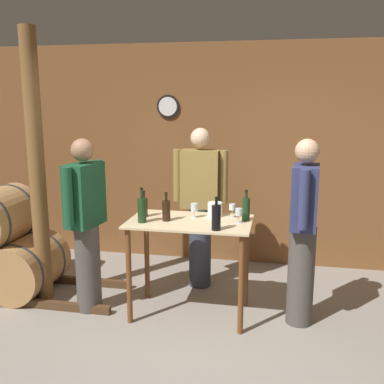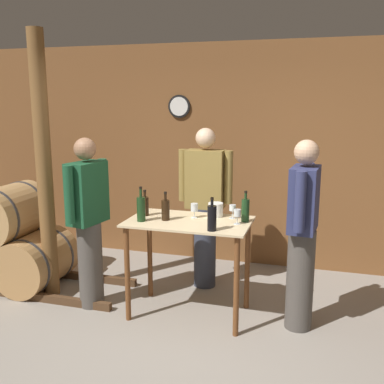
{
  "view_description": "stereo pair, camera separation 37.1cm",
  "coord_description": "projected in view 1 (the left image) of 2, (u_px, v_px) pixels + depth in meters",
  "views": [
    {
      "loc": [
        0.66,
        -3.06,
        2.03
      ],
      "look_at": [
        -0.14,
        0.97,
        1.18
      ],
      "focal_mm": 42.0,
      "sensor_mm": 36.0,
      "label": 1
    },
    {
      "loc": [
        1.02,
        -2.97,
        2.03
      ],
      "look_at": [
        -0.14,
        0.97,
        1.18
      ],
      "focal_mm": 42.0,
      "sensor_mm": 36.0,
      "label": 2
    }
  ],
  "objects": [
    {
      "name": "wine_glass_near_center",
      "position": [
        232.0,
        208.0,
        4.24
      ],
      "size": [
        0.06,
        0.06,
        0.13
      ],
      "color": "silver",
      "rests_on": "tasting_table"
    },
    {
      "name": "person_visitor_with_scarf",
      "position": [
        86.0,
        222.0,
        4.25
      ],
      "size": [
        0.29,
        0.58,
        1.68
      ],
      "color": "#4C4742",
      "rests_on": "ground_plane"
    },
    {
      "name": "wine_bottle_center",
      "position": [
        166.0,
        210.0,
        4.13
      ],
      "size": [
        0.08,
        0.08,
        0.27
      ],
      "color": "black",
      "rests_on": "tasting_table"
    },
    {
      "name": "ice_bucket",
      "position": [
        215.0,
        209.0,
        4.3
      ],
      "size": [
        0.14,
        0.14,
        0.13
      ],
      "color": "white",
      "rests_on": "tasting_table"
    },
    {
      "name": "wine_bottle_right",
      "position": [
        216.0,
        217.0,
        3.83
      ],
      "size": [
        0.08,
        0.08,
        0.29
      ],
      "color": "black",
      "rests_on": "tasting_table"
    },
    {
      "name": "back_wall",
      "position": [
        226.0,
        155.0,
        5.54
      ],
      "size": [
        8.4,
        0.08,
        2.7
      ],
      "color": "brown",
      "rests_on": "ground_plane"
    },
    {
      "name": "wine_glass_near_right",
      "position": [
        239.0,
        213.0,
        4.05
      ],
      "size": [
        0.06,
        0.06,
        0.14
      ],
      "color": "silver",
      "rests_on": "tasting_table"
    },
    {
      "name": "person_visitor_bearded",
      "position": [
        303.0,
        229.0,
        3.99
      ],
      "size": [
        0.25,
        0.59,
        1.7
      ],
      "color": "#4C4742",
      "rests_on": "ground_plane"
    },
    {
      "name": "wooden_post",
      "position": [
        37.0,
        170.0,
        4.38
      ],
      "size": [
        0.16,
        0.16,
        2.7
      ],
      "color": "brown",
      "rests_on": "ground_plane"
    },
    {
      "name": "wine_bottle_far_right",
      "position": [
        246.0,
        209.0,
        4.14
      ],
      "size": [
        0.07,
        0.07,
        0.29
      ],
      "color": "#193819",
      "rests_on": "tasting_table"
    },
    {
      "name": "wine_glass_near_left",
      "position": [
        194.0,
        208.0,
        4.23
      ],
      "size": [
        0.07,
        0.07,
        0.14
      ],
      "color": "silver",
      "rests_on": "tasting_table"
    },
    {
      "name": "person_host",
      "position": [
        200.0,
        204.0,
        4.83
      ],
      "size": [
        0.59,
        0.24,
        1.74
      ],
      "color": "#333847",
      "rests_on": "ground_plane"
    },
    {
      "name": "tasting_table",
      "position": [
        190.0,
        239.0,
        4.19
      ],
      "size": [
        1.14,
        0.68,
        0.93
      ],
      "color": "beige",
      "rests_on": "ground_plane"
    },
    {
      "name": "wine_bottle_far_left",
      "position": [
        144.0,
        207.0,
        4.27
      ],
      "size": [
        0.07,
        0.07,
        0.25
      ],
      "color": "black",
      "rests_on": "tasting_table"
    },
    {
      "name": "wine_bottle_left",
      "position": [
        142.0,
        209.0,
        4.07
      ],
      "size": [
        0.08,
        0.08,
        0.32
      ],
      "color": "#193819",
      "rests_on": "tasting_table"
    },
    {
      "name": "ground_plane",
      "position": [
        186.0,
        367.0,
        3.48
      ],
      "size": [
        14.0,
        14.0,
        0.0
      ],
      "primitive_type": "plane",
      "color": "gray"
    }
  ]
}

